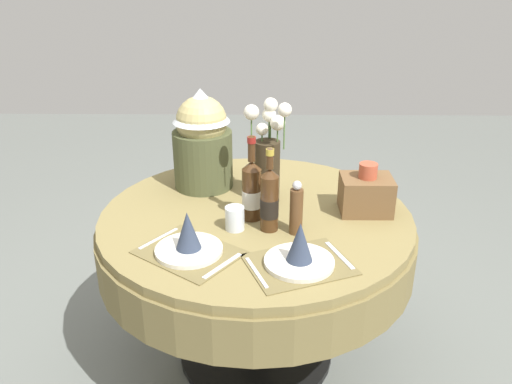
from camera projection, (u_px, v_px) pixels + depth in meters
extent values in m
plane|color=slate|center=(256.00, 352.00, 2.44)|extent=(8.00, 8.00, 0.00)
cylinder|color=olive|center=(256.00, 217.00, 2.15)|extent=(1.27, 1.27, 0.04)
cylinder|color=olive|center=(256.00, 241.00, 2.19)|extent=(1.30, 1.30, 0.18)
cylinder|color=black|center=(256.00, 288.00, 2.29)|extent=(0.12, 0.12, 0.66)
cylinder|color=black|center=(256.00, 350.00, 2.43)|extent=(0.69, 0.69, 0.03)
cube|color=brown|center=(189.00, 252.00, 1.85)|extent=(0.43, 0.41, 0.00)
cylinder|color=silver|center=(189.00, 250.00, 1.85)|extent=(0.24, 0.24, 0.02)
cone|color=#2D384C|center=(188.00, 230.00, 1.81)|extent=(0.09, 0.09, 0.14)
cube|color=silver|center=(159.00, 238.00, 1.93)|extent=(0.12, 0.16, 0.00)
cube|color=silver|center=(222.00, 266.00, 1.76)|extent=(0.13, 0.16, 0.00)
cube|color=brown|center=(299.00, 264.00, 1.78)|extent=(0.41, 0.37, 0.00)
cylinder|color=silver|center=(299.00, 262.00, 1.77)|extent=(0.24, 0.24, 0.02)
cone|color=#2D384C|center=(300.00, 242.00, 1.74)|extent=(0.09, 0.09, 0.14)
cube|color=silver|center=(256.00, 272.00, 1.73)|extent=(0.08, 0.18, 0.00)
cube|color=silver|center=(339.00, 255.00, 1.83)|extent=(0.08, 0.18, 0.00)
cylinder|color=#332819|center=(267.00, 172.00, 2.19)|extent=(0.11, 0.11, 0.27)
sphere|color=silver|center=(251.00, 112.00, 2.03)|extent=(0.06, 0.06, 0.06)
cylinder|color=#4C7038|center=(251.00, 132.00, 2.06)|extent=(0.01, 0.01, 0.12)
sphere|color=silver|center=(271.00, 105.00, 2.12)|extent=(0.06, 0.06, 0.06)
cylinder|color=#4C7038|center=(270.00, 124.00, 2.15)|extent=(0.01, 0.01, 0.12)
sphere|color=silver|center=(285.00, 110.00, 1.99)|extent=(0.05, 0.05, 0.05)
cylinder|color=#4C7038|center=(284.00, 132.00, 2.02)|extent=(0.01, 0.01, 0.14)
sphere|color=silver|center=(278.00, 123.00, 2.10)|extent=(0.06, 0.06, 0.06)
cylinder|color=#4C7038|center=(277.00, 135.00, 2.13)|extent=(0.01, 0.01, 0.06)
sphere|color=silver|center=(262.00, 129.00, 2.12)|extent=(0.05, 0.05, 0.05)
cylinder|color=#4C7038|center=(262.00, 137.00, 2.14)|extent=(0.01, 0.01, 0.04)
sphere|color=silver|center=(269.00, 115.00, 2.14)|extent=(0.06, 0.06, 0.06)
cylinder|color=#4C7038|center=(269.00, 129.00, 2.16)|extent=(0.01, 0.01, 0.08)
cylinder|color=#422814|center=(269.00, 203.00, 1.97)|extent=(0.07, 0.07, 0.22)
cylinder|color=black|center=(269.00, 208.00, 1.97)|extent=(0.07, 0.07, 0.07)
cone|color=#422814|center=(270.00, 173.00, 1.91)|extent=(0.07, 0.07, 0.03)
cylinder|color=#422814|center=(270.00, 159.00, 1.89)|extent=(0.03, 0.03, 0.08)
cylinder|color=#B29933|center=(270.00, 152.00, 1.88)|extent=(0.03, 0.03, 0.02)
cylinder|color=#422814|center=(252.00, 194.00, 2.05)|extent=(0.08, 0.08, 0.21)
cylinder|color=silver|center=(252.00, 198.00, 2.06)|extent=(0.08, 0.08, 0.07)
cone|color=#422814|center=(252.00, 165.00, 2.00)|extent=(0.08, 0.08, 0.03)
cylinder|color=#422814|center=(252.00, 149.00, 1.97)|extent=(0.03, 0.03, 0.10)
cylinder|color=maroon|center=(252.00, 140.00, 1.96)|extent=(0.03, 0.03, 0.02)
cylinder|color=silver|center=(235.00, 218.00, 1.99)|extent=(0.07, 0.07, 0.09)
cylinder|color=brown|center=(296.00, 212.00, 1.95)|extent=(0.05, 0.05, 0.18)
sphere|color=#B7B7BC|center=(297.00, 185.00, 1.90)|extent=(0.03, 0.03, 0.03)
cylinder|color=#474C2D|center=(203.00, 159.00, 2.34)|extent=(0.26, 0.26, 0.26)
sphere|color=tan|center=(201.00, 122.00, 2.27)|extent=(0.22, 0.22, 0.22)
cone|color=silver|center=(201.00, 105.00, 2.24)|extent=(0.25, 0.25, 0.14)
cube|color=brown|center=(366.00, 195.00, 2.12)|extent=(0.21, 0.16, 0.15)
cylinder|color=#B24C33|center=(368.00, 171.00, 2.08)|extent=(0.07, 0.07, 0.06)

